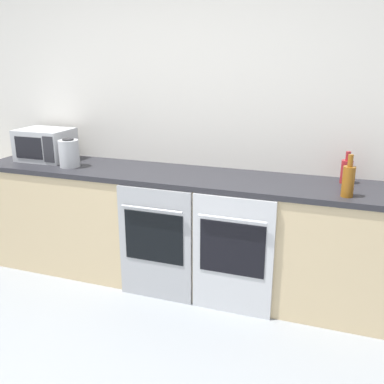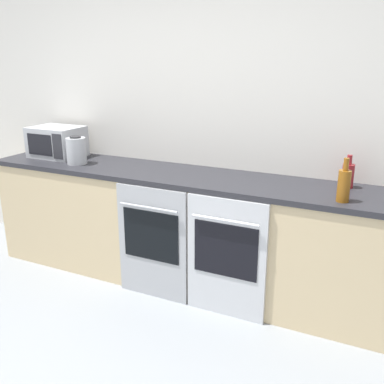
% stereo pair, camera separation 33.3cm
% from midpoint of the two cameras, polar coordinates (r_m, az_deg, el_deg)
% --- Properties ---
extents(wall_back, '(10.00, 0.06, 2.60)m').
position_cam_midpoint_polar(wall_back, '(3.56, -2.68, 9.48)').
color(wall_back, silver).
rests_on(wall_back, ground_plane).
extents(counter_back, '(3.36, 0.62, 0.93)m').
position_cam_midpoint_polar(counter_back, '(3.48, -4.51, -4.98)').
color(counter_back, '#D1B789').
rests_on(counter_back, ground_plane).
extents(oven_left, '(0.58, 0.06, 0.89)m').
position_cam_midpoint_polar(oven_left, '(3.26, -7.94, -7.00)').
color(oven_left, '#A8AAAF').
rests_on(oven_left, ground_plane).
extents(oven_right, '(0.58, 0.06, 0.89)m').
position_cam_midpoint_polar(oven_right, '(3.05, 2.25, -8.61)').
color(oven_right, silver).
rests_on(oven_right, ground_plane).
extents(microwave, '(0.45, 0.35, 0.27)m').
position_cam_midpoint_polar(microwave, '(4.03, -21.23, 5.89)').
color(microwave, '#B7BABF').
rests_on(microwave, counter_back).
extents(bottle_amber, '(0.08, 0.08, 0.28)m').
position_cam_midpoint_polar(bottle_amber, '(2.85, 17.04, 1.45)').
color(bottle_amber, '#8C5114').
rests_on(bottle_amber, counter_back).
extents(bottle_red, '(0.08, 0.08, 0.23)m').
position_cam_midpoint_polar(bottle_red, '(3.18, 17.14, 2.67)').
color(bottle_red, maroon).
rests_on(bottle_red, counter_back).
extents(kettle, '(0.17, 0.17, 0.23)m').
position_cam_midpoint_polar(kettle, '(3.70, -18.59, 4.89)').
color(kettle, '#B7BABF').
rests_on(kettle, counter_back).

